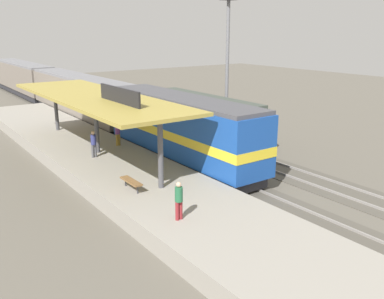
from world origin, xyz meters
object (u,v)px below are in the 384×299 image
object	(u,v)px
passenger_carriage_rear	(23,78)
person_waiting	(179,199)
light_mast	(228,34)
person_boarding	(94,143)
platform_bench	(131,181)
passenger_carriage_front	(79,97)
freight_car	(202,118)
locomotive	(181,129)
person_walking	(118,132)

from	to	relation	value
passenger_carriage_rear	person_waiting	xyz separation A→B (m)	(-5.99, -47.48, -0.46)
light_mast	person_boarding	world-z (taller)	light_mast
person_boarding	platform_bench	bearing A→B (deg)	-96.62
light_mast	passenger_carriage_front	bearing A→B (deg)	120.25
passenger_carriage_front	freight_car	bearing A→B (deg)	-72.01
passenger_carriage_rear	person_boarding	xyz separation A→B (m)	(-5.25, -36.69, -0.46)
passenger_carriage_rear	locomotive	bearing A→B (deg)	-90.00
platform_bench	person_waiting	size ratio (longest dim) A/B	0.99
passenger_carriage_rear	passenger_carriage_front	bearing A→B (deg)	-90.00
platform_bench	freight_car	world-z (taller)	freight_car
locomotive	light_mast	xyz separation A→B (m)	(7.80, 4.63, 5.99)
platform_bench	person_boarding	size ratio (longest dim) A/B	0.99
passenger_carriage_rear	light_mast	world-z (taller)	light_mast
locomotive	passenger_carriage_rear	size ratio (longest dim) A/B	0.72
person_waiting	passenger_carriage_rear	bearing A→B (deg)	82.81
person_waiting	person_walking	size ratio (longest dim) A/B	1.00
light_mast	person_walking	size ratio (longest dim) A/B	6.84
passenger_carriage_rear	platform_bench	bearing A→B (deg)	-97.92
platform_bench	person_waiting	world-z (taller)	person_waiting
freight_car	light_mast	size ratio (longest dim) A/B	1.03
locomotive	platform_bench	bearing A→B (deg)	-144.09
locomotive	passenger_carriage_front	bearing A→B (deg)	90.00
person_waiting	platform_bench	bearing A→B (deg)	90.17
light_mast	person_boarding	bearing A→B (deg)	-169.10
passenger_carriage_front	person_boarding	distance (m)	16.74
passenger_carriage_rear	person_walking	size ratio (longest dim) A/B	11.70
passenger_carriage_rear	freight_car	bearing A→B (deg)	-82.51
passenger_carriage_front	person_waiting	size ratio (longest dim) A/B	11.70
freight_car	passenger_carriage_front	bearing A→B (deg)	107.99
passenger_carriage_front	passenger_carriage_rear	distance (m)	20.80
platform_bench	person_walking	size ratio (longest dim) A/B	0.99
locomotive	light_mast	bearing A→B (deg)	30.67
passenger_carriage_front	person_waiting	bearing A→B (deg)	-102.65
person_waiting	person_boarding	xyz separation A→B (m)	(0.74, 10.79, 0.00)
person_walking	light_mast	bearing A→B (deg)	4.42
passenger_carriage_rear	person_waiting	distance (m)	47.86
freight_car	person_boarding	xyz separation A→B (m)	(-9.85, -1.72, -0.12)
platform_bench	person_waiting	bearing A→B (deg)	-89.83
platform_bench	locomotive	world-z (taller)	locomotive
platform_bench	locomotive	size ratio (longest dim) A/B	0.12
person_walking	person_boarding	bearing A→B (deg)	-145.91
passenger_carriage_rear	person_waiting	size ratio (longest dim) A/B	11.70
person_waiting	light_mast	bearing A→B (deg)	43.97
passenger_carriage_front	person_walking	size ratio (longest dim) A/B	11.70
passenger_carriage_front	freight_car	distance (m)	14.90
person_walking	person_boarding	world-z (taller)	same
locomotive	passenger_carriage_rear	world-z (taller)	locomotive
person_boarding	light_mast	bearing A→B (deg)	10.90
person_walking	person_waiting	bearing A→B (deg)	-104.57
locomotive	person_waiting	size ratio (longest dim) A/B	8.44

